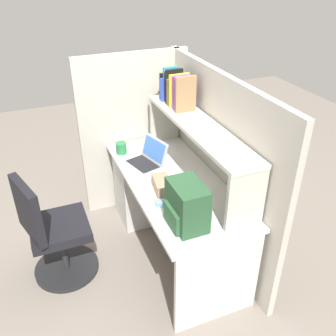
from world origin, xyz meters
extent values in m
plane|color=slate|center=(0.00, 0.00, 0.00)|extent=(8.00, 8.00, 0.00)
cube|color=silver|center=(0.00, 0.00, 0.71)|extent=(1.60, 0.70, 0.03)
cube|color=beige|center=(-0.55, 0.00, 0.35)|extent=(0.40, 0.64, 0.70)
cube|color=beige|center=(0.78, 0.00, 0.35)|extent=(0.03, 0.64, 0.70)
cube|color=#B2ADA0|center=(0.00, 0.38, 0.78)|extent=(1.84, 0.05, 1.55)
cube|color=#B2ADA0|center=(-0.85, -0.05, 0.78)|extent=(0.05, 1.06, 1.55)
cube|color=#BCB7AC|center=(-0.70, 0.20, 0.94)|extent=(0.03, 0.28, 0.42)
cube|color=#BCB7AC|center=(0.70, 0.20, 0.94)|extent=(0.03, 0.28, 0.42)
cube|color=beige|center=(0.00, 0.20, 1.17)|extent=(1.44, 0.28, 0.03)
cube|color=black|center=(-0.61, 0.21, 1.29)|extent=(0.02, 0.17, 0.23)
cube|color=teal|center=(-0.58, 0.21, 1.32)|extent=(0.03, 0.13, 0.28)
cube|color=blue|center=(-0.55, 0.19, 1.28)|extent=(0.03, 0.17, 0.20)
cube|color=black|center=(-0.51, 0.21, 1.31)|extent=(0.04, 0.15, 0.26)
cube|color=black|center=(-0.47, 0.20, 1.33)|extent=(0.03, 0.15, 0.29)
cube|color=olive|center=(-0.44, 0.20, 1.29)|extent=(0.03, 0.16, 0.22)
cube|color=teal|center=(-0.41, 0.20, 1.30)|extent=(0.03, 0.14, 0.24)
cube|color=yellow|center=(-0.38, 0.20, 1.32)|extent=(0.02, 0.18, 0.28)
cube|color=purple|center=(-0.34, 0.20, 1.32)|extent=(0.04, 0.15, 0.27)
cube|color=purple|center=(-0.30, 0.20, 1.32)|extent=(0.02, 0.13, 0.27)
cube|color=olive|center=(-0.26, 0.21, 1.33)|extent=(0.03, 0.17, 0.29)
cube|color=#B7BABF|center=(-0.30, -0.15, 0.74)|extent=(0.36, 0.30, 0.02)
cube|color=black|center=(-0.30, -0.16, 0.75)|extent=(0.31, 0.24, 0.00)
cube|color=#B7BABF|center=(-0.33, -0.04, 0.85)|extent=(0.32, 0.15, 0.19)
cube|color=#3F72CC|center=(-0.33, -0.04, 0.85)|extent=(0.28, 0.12, 0.16)
cube|color=#264C2D|center=(0.54, -0.13, 0.89)|extent=(0.30, 0.20, 0.31)
cube|color=#2B5734|center=(0.54, -0.24, 0.82)|extent=(0.22, 0.04, 0.14)
cube|color=#7299C6|center=(0.28, -0.21, 0.75)|extent=(0.08, 0.11, 0.03)
cylinder|color=white|center=(-0.57, -0.01, 0.77)|extent=(0.08, 0.08, 0.09)
cube|color=#9E7F60|center=(0.11, -0.14, 0.78)|extent=(0.24, 0.15, 0.10)
cylinder|color=#26723F|center=(-0.59, -0.26, 0.78)|extent=(0.10, 0.10, 0.10)
cylinder|color=black|center=(-0.10, -0.92, 0.02)|extent=(0.52, 0.52, 0.04)
cylinder|color=#262628|center=(-0.10, -0.92, 0.24)|extent=(0.05, 0.05, 0.41)
cube|color=black|center=(-0.10, -0.92, 0.45)|extent=(0.44, 0.44, 0.08)
cube|color=black|center=(-0.04, -1.11, 0.71)|extent=(0.40, 0.18, 0.44)
camera|label=1|loc=(2.29, -0.98, 2.32)|focal=39.60mm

